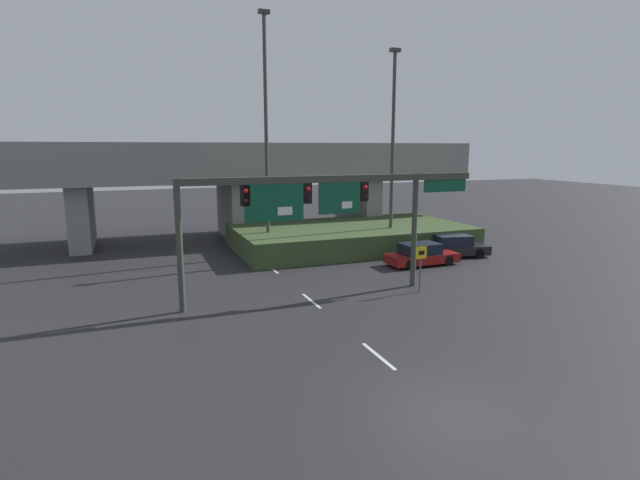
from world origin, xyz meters
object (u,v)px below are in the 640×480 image
Objects in this scene: parked_sedan_near_right at (421,255)px; parked_sedan_mid_right at (454,246)px; speed_limit_sign at (421,262)px; highway_light_pole_far at (393,147)px; signal_gantry at (324,200)px; highway_light_pole_near at (266,132)px.

parked_sedan_mid_right reaches higher than parked_sedan_near_right.
parked_sedan_near_right is at bearing 57.08° from speed_limit_sign.
highway_light_pole_far is at bearing 82.71° from parked_sedan_near_right.
parked_sedan_near_right is (3.20, 4.95, -0.90)m from speed_limit_sign.
highway_light_pole_near is at bearing 90.19° from signal_gantry.
highway_light_pole_near is 1.14× the size of highway_light_pole_far.
highway_light_pole_near is 12.51m from parked_sedan_near_right.
speed_limit_sign is 5.96m from parked_sedan_near_right.
speed_limit_sign is at bearing -123.98° from parked_sedan_near_right.
speed_limit_sign is 0.17× the size of highway_light_pole_far.
highway_light_pole_near is 3.45× the size of parked_sedan_near_right.
parked_sedan_mid_right is (6.58, 6.31, -0.87)m from speed_limit_sign.
speed_limit_sign is at bearing -12.17° from signal_gantry.
speed_limit_sign is at bearing -124.53° from parked_sedan_mid_right.
parked_sedan_near_right is at bearing 26.25° from signal_gantry.
parked_sedan_near_right is 3.64m from parked_sedan_mid_right.
signal_gantry reaches higher than parked_sedan_mid_right.
speed_limit_sign is at bearing -110.88° from highway_light_pole_far.
highway_light_pole_far is (3.73, 9.78, 5.61)m from speed_limit_sign.
parked_sedan_mid_right is at bearing 43.80° from speed_limit_sign.
speed_limit_sign is (4.75, -1.02, -3.16)m from signal_gantry.
parked_sedan_mid_right is (2.85, -3.47, -6.48)m from highway_light_pole_far.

